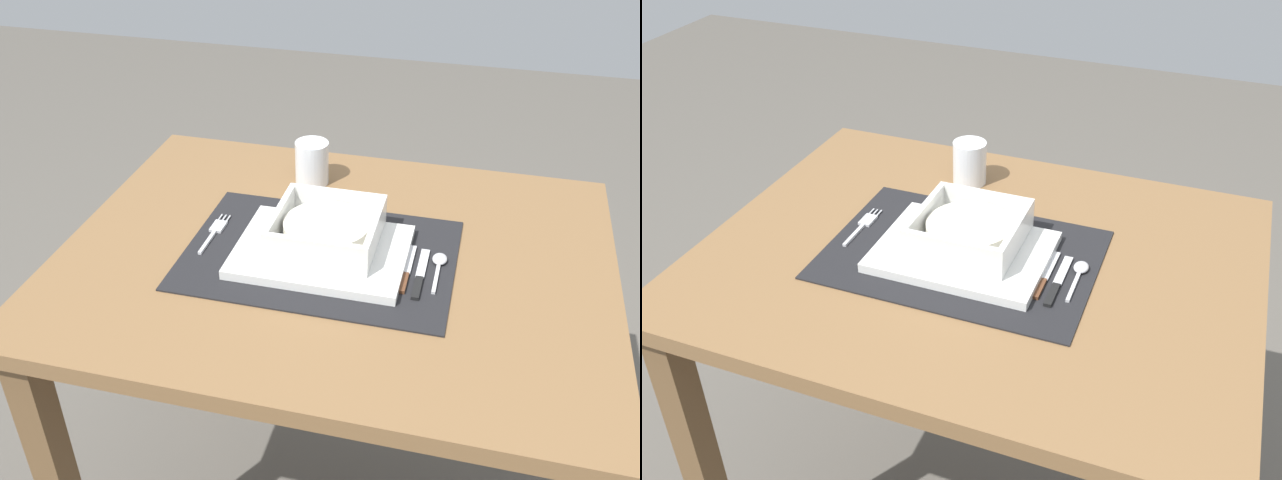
# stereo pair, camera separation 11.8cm
# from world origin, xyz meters

# --- Properties ---
(dining_table) EXTENTS (0.91, 0.72, 0.71)m
(dining_table) POSITION_xyz_m (0.00, 0.00, 0.60)
(dining_table) COLOR brown
(dining_table) RESTS_ON ground
(placemat) EXTENTS (0.45, 0.32, 0.00)m
(placemat) POSITION_xyz_m (-0.02, -0.01, 0.71)
(placemat) COLOR black
(placemat) RESTS_ON dining_table
(serving_plate) EXTENTS (0.28, 0.21, 0.02)m
(serving_plate) POSITION_xyz_m (-0.02, -0.02, 0.72)
(serving_plate) COLOR white
(serving_plate) RESTS_ON placemat
(porridge_bowl) EXTENTS (0.17, 0.17, 0.05)m
(porridge_bowl) POSITION_xyz_m (-0.02, -0.00, 0.75)
(porridge_bowl) COLOR white
(porridge_bowl) RESTS_ON serving_plate
(fork) EXTENTS (0.02, 0.13, 0.00)m
(fork) POSITION_xyz_m (-0.22, 0.01, 0.71)
(fork) COLOR silver
(fork) RESTS_ON placemat
(spoon) EXTENTS (0.02, 0.11, 0.01)m
(spoon) POSITION_xyz_m (0.17, 0.00, 0.72)
(spoon) COLOR silver
(spoon) RESTS_ON placemat
(butter_knife) EXTENTS (0.01, 0.14, 0.01)m
(butter_knife) POSITION_xyz_m (0.15, -0.04, 0.71)
(butter_knife) COLOR black
(butter_knife) RESTS_ON placemat
(bread_knife) EXTENTS (0.01, 0.13, 0.01)m
(bread_knife) POSITION_xyz_m (0.12, -0.03, 0.71)
(bread_knife) COLOR #59331E
(bread_knife) RESTS_ON placemat
(drinking_glass) EXTENTS (0.06, 0.06, 0.08)m
(drinking_glass) POSITION_xyz_m (-0.10, 0.23, 0.75)
(drinking_glass) COLOR white
(drinking_glass) RESTS_ON dining_table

